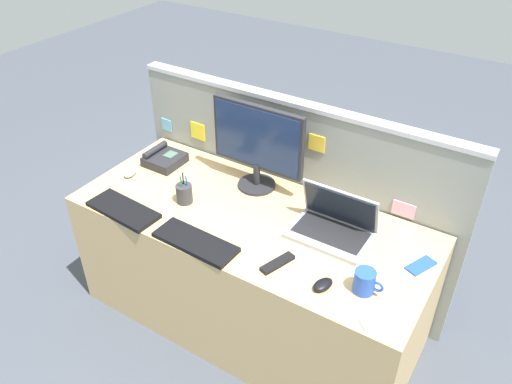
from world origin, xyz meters
TOP-DOWN VIEW (x-y plane):
  - ground_plane at (0.00, 0.00)m, footprint 10.00×10.00m
  - desk at (0.00, 0.00)m, footprint 1.81×0.77m
  - cubicle_divider at (-0.00, 0.42)m, footprint 1.92×0.08m
  - desktop_monitor at (-0.12, 0.25)m, footprint 0.52×0.20m
  - laptop at (0.39, 0.11)m, footprint 0.37×0.25m
  - desk_phone at (-0.69, 0.16)m, footprint 0.19×0.20m
  - keyboard_main at (-0.10, -0.31)m, footprint 0.41×0.16m
  - keyboard_spare at (-0.56, -0.30)m, footprint 0.39×0.18m
  - computer_mouse_right_hand at (-0.77, -0.04)m, footprint 0.09×0.11m
  - computer_mouse_left_hand at (0.51, -0.24)m, footprint 0.09×0.11m
  - pen_cup at (-0.35, -0.07)m, footprint 0.08×0.08m
  - cell_phone_silver_slab at (0.69, 0.26)m, footprint 0.08×0.14m
  - cell_phone_blue_case at (0.82, 0.10)m, footprint 0.12×0.16m
  - cell_phone_white_slab at (0.77, -0.30)m, footprint 0.14×0.14m
  - tv_remote at (0.29, -0.23)m, footprint 0.10×0.18m
  - coffee_mug at (0.66, -0.17)m, footprint 0.13×0.09m

SIDE VIEW (x-z plane):
  - ground_plane at x=0.00m, z-range 0.00..0.00m
  - desk at x=0.00m, z-range 0.00..0.72m
  - cubicle_divider at x=0.00m, z-range 0.00..1.18m
  - cell_phone_silver_slab at x=0.69m, z-range 0.72..0.73m
  - cell_phone_blue_case at x=0.82m, z-range 0.72..0.73m
  - cell_phone_white_slab at x=0.77m, z-range 0.72..0.73m
  - tv_remote at x=0.29m, z-range 0.72..0.74m
  - keyboard_main at x=-0.10m, z-range 0.72..0.74m
  - keyboard_spare at x=-0.56m, z-range 0.72..0.74m
  - computer_mouse_right_hand at x=-0.77m, z-range 0.72..0.75m
  - computer_mouse_left_hand at x=0.51m, z-range 0.72..0.75m
  - desk_phone at x=-0.69m, z-range 0.71..0.80m
  - pen_cup at x=-0.35m, z-range 0.69..0.86m
  - coffee_mug at x=0.66m, z-range 0.72..0.82m
  - laptop at x=0.39m, z-range 0.66..0.89m
  - desktop_monitor at x=-0.12m, z-range 0.75..1.21m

